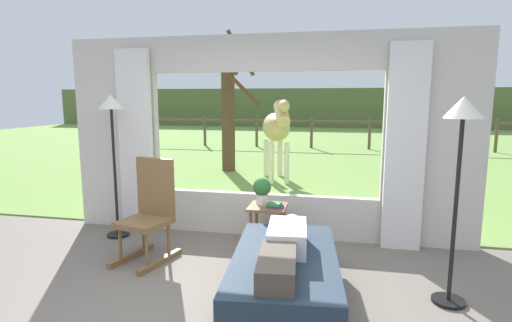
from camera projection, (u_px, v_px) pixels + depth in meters
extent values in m
cube|color=beige|center=(118.00, 135.00, 5.44)|extent=(1.15, 0.12, 2.55)
cube|color=beige|center=(434.00, 141.00, 4.63)|extent=(1.15, 0.12, 2.55)
cube|color=beige|center=(263.00, 214.00, 5.19)|extent=(2.90, 0.12, 0.55)
cube|color=beige|center=(264.00, 53.00, 4.87)|extent=(2.90, 0.12, 0.45)
cube|color=silver|center=(136.00, 142.00, 5.25)|extent=(0.44, 0.10, 2.40)
cube|color=silver|center=(405.00, 149.00, 4.57)|extent=(0.44, 0.10, 2.40)
cube|color=#759E47|center=(314.00, 143.00, 15.77)|extent=(36.00, 21.68, 0.02)
cube|color=#56663A|center=(324.00, 108.00, 25.11)|extent=(36.00, 2.00, 2.40)
cube|color=black|center=(285.00, 287.00, 3.51)|extent=(0.97, 1.63, 0.24)
cube|color=#233342|center=(285.00, 265.00, 3.48)|extent=(1.05, 1.77, 0.18)
cube|color=silver|center=(287.00, 237.00, 3.59)|extent=(0.39, 0.63, 0.22)
cube|color=#4C4238|center=(277.00, 266.00, 3.02)|extent=(0.34, 0.70, 0.18)
sphere|color=tan|center=(292.00, 224.00, 3.97)|extent=(0.20, 0.20, 0.20)
cube|color=brown|center=(144.00, 223.00, 4.30)|extent=(0.58, 0.58, 0.06)
cube|color=brown|center=(156.00, 188.00, 4.44)|extent=(0.48, 0.18, 0.68)
cube|color=brown|center=(132.00, 255.00, 4.45)|extent=(0.22, 0.67, 0.06)
cube|color=brown|center=(160.00, 262.00, 4.28)|extent=(0.22, 0.67, 0.06)
cylinder|color=brown|center=(120.00, 243.00, 4.25)|extent=(0.04, 0.04, 0.38)
cylinder|color=brown|center=(147.00, 249.00, 4.10)|extent=(0.04, 0.04, 0.38)
cylinder|color=brown|center=(143.00, 233.00, 4.57)|extent=(0.04, 0.04, 0.38)
cylinder|color=brown|center=(169.00, 238.00, 4.42)|extent=(0.04, 0.04, 0.38)
cube|color=brown|center=(268.00, 207.00, 4.68)|extent=(0.44, 0.44, 0.03)
cylinder|color=brown|center=(251.00, 232.00, 4.59)|extent=(0.04, 0.04, 0.49)
cylinder|color=brown|center=(280.00, 234.00, 4.53)|extent=(0.04, 0.04, 0.49)
cylinder|color=brown|center=(256.00, 223.00, 4.92)|extent=(0.04, 0.04, 0.49)
cylinder|color=brown|center=(284.00, 225.00, 4.86)|extent=(0.04, 0.04, 0.49)
cylinder|color=silver|center=(262.00, 199.00, 4.75)|extent=(0.14, 0.14, 0.12)
sphere|color=#2D6B2D|center=(262.00, 187.00, 4.72)|extent=(0.22, 0.22, 0.22)
cube|color=#59336B|center=(275.00, 207.00, 4.60)|extent=(0.19, 0.13, 0.02)
cube|color=#337247|center=(274.00, 204.00, 4.60)|extent=(0.17, 0.16, 0.03)
cylinder|color=black|center=(118.00, 235.00, 5.18)|extent=(0.28, 0.28, 0.03)
cylinder|color=black|center=(115.00, 174.00, 5.05)|extent=(0.04, 0.04, 1.64)
cone|color=white|center=(111.00, 102.00, 4.91)|extent=(0.32, 0.32, 0.18)
cylinder|color=black|center=(448.00, 301.00, 3.48)|extent=(0.28, 0.28, 0.03)
cylinder|color=black|center=(455.00, 214.00, 3.36)|extent=(0.04, 0.04, 1.61)
cone|color=white|center=(464.00, 107.00, 3.22)|extent=(0.32, 0.32, 0.18)
ellipsoid|color=tan|center=(276.00, 127.00, 8.50)|extent=(0.91, 1.35, 0.60)
cylinder|color=tan|center=(282.00, 113.00, 7.79)|extent=(0.43, 0.65, 0.53)
ellipsoid|color=tan|center=(284.00, 106.00, 7.53)|extent=(0.34, 0.52, 0.24)
cube|color=beige|center=(281.00, 112.00, 7.86)|extent=(0.21, 0.43, 0.32)
cylinder|color=beige|center=(272.00, 132.00, 9.12)|extent=(0.13, 0.13, 0.55)
cylinder|color=beige|center=(287.00, 163.00, 8.22)|extent=(0.11, 0.11, 0.85)
cylinder|color=beige|center=(271.00, 164.00, 8.19)|extent=(0.11, 0.11, 0.85)
cylinder|color=beige|center=(280.00, 157.00, 9.05)|extent=(0.11, 0.11, 0.85)
cylinder|color=beige|center=(266.00, 158.00, 9.01)|extent=(0.11, 0.11, 0.85)
cylinder|color=#4C3823|center=(228.00, 112.00, 9.56)|extent=(0.32, 0.32, 2.85)
cylinder|color=#47331E|center=(241.00, 54.00, 9.07)|extent=(0.52, 0.83, 0.97)
cylinder|color=#47331E|center=(236.00, 82.00, 8.96)|extent=(1.04, 0.79, 1.10)
cylinder|color=#47331E|center=(233.00, 54.00, 9.66)|extent=(0.72, 0.17, 0.81)
cylinder|color=#47331E|center=(216.00, 61.00, 9.00)|extent=(1.14, 0.49, 0.67)
cylinder|color=brown|center=(109.00, 129.00, 15.76)|extent=(0.10, 0.10, 1.10)
cylinder|color=brown|center=(156.00, 130.00, 15.36)|extent=(0.10, 0.10, 1.10)
cylinder|color=brown|center=(205.00, 131.00, 14.96)|extent=(0.10, 0.10, 1.10)
cylinder|color=brown|center=(257.00, 132.00, 14.56)|extent=(0.10, 0.10, 1.10)
cylinder|color=brown|center=(312.00, 133.00, 14.16)|extent=(0.10, 0.10, 1.10)
cylinder|color=brown|center=(370.00, 134.00, 13.76)|extent=(0.10, 0.10, 1.10)
cylinder|color=brown|center=(431.00, 135.00, 13.36)|extent=(0.10, 0.10, 1.10)
cylinder|color=brown|center=(496.00, 136.00, 12.96)|extent=(0.10, 0.10, 1.10)
cube|color=brown|center=(312.00, 121.00, 14.10)|extent=(16.00, 0.06, 0.08)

